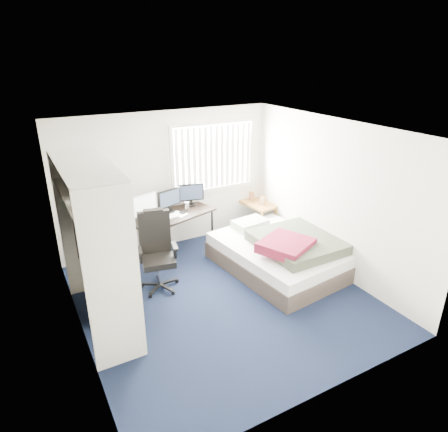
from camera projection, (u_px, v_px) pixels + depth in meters
The scene contains 10 objects.
ground at pixel (224, 297), 6.00m from camera, with size 4.20×4.20×0.00m, color black.
room_shell at pixel (224, 204), 5.42m from camera, with size 4.20×4.20×4.20m.
window_assembly at pixel (213, 157), 7.43m from camera, with size 1.72×0.09×1.32m.
closet at pixel (95, 232), 4.95m from camera, with size 0.64×1.84×2.22m.
desk at pixel (171, 212), 7.07m from camera, with size 1.66×1.13×1.21m.
office_chair at pixel (157, 258), 6.14m from camera, with size 0.68×0.68×1.23m.
footstool at pixel (167, 240), 7.33m from camera, with size 0.39×0.36×0.26m.
nightstand at pixel (256, 205), 8.06m from camera, with size 0.55×0.93×0.79m.
bed at pixel (281, 253), 6.69m from camera, with size 1.83×2.31×0.70m.
pine_box at pixel (107, 310), 5.47m from camera, with size 0.37×0.28×0.28m, color #A38751.
Camera 1 is at (-2.43, -4.45, 3.43)m, focal length 32.00 mm.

